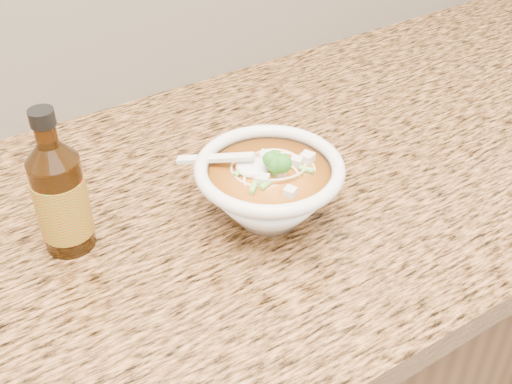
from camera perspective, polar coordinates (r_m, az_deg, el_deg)
counter_slab at (r=0.84m, az=-14.11°, el=-5.65°), size 4.00×0.68×0.04m
soup_bowl at (r=0.82m, az=1.18°, el=0.24°), size 0.19×0.19×0.11m
hot_sauce_bottle at (r=0.79m, az=-16.95°, el=-0.51°), size 0.07×0.07×0.19m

